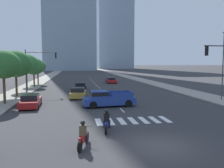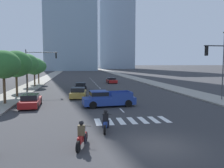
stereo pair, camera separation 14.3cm
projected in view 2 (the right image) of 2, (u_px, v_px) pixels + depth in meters
The scene contains 20 objects.
ground_plane at pixel (157, 146), 12.79m from camera, with size 800.00×800.00×0.00m, color #333335.
sidewalk_east at pixel (166, 86), 44.30m from camera, with size 4.00×260.00×0.15m, color gray.
sidewalk_west at pixel (26, 89), 40.27m from camera, with size 4.00×260.00×0.15m, color gray.
crosswalk_near at pixel (132, 120), 18.32m from camera, with size 5.85×2.21×0.01m.
lane_divider_center at pixel (98, 86), 45.85m from camera, with size 0.14×50.00×0.01m.
motorcycle_lead at pixel (82, 137), 12.50m from camera, with size 0.90×2.12×1.49m.
motorcycle_trailing at pixel (106, 122), 15.46m from camera, with size 0.79×2.13×1.49m.
pickup_truck at pixel (106, 99), 24.17m from camera, with size 5.57×2.40×1.67m.
sedan_gold_0 at pixel (78, 93), 30.25m from camera, with size 2.31×4.50×1.35m.
sedan_red_1 at pixel (31, 101), 24.02m from camera, with size 1.98×4.82×1.33m.
sedan_black_2 at pixel (80, 86), 39.53m from camera, with size 1.90×4.25×1.21m.
sedan_red_3 at pixel (112, 81), 52.05m from camera, with size 1.99×4.40×1.23m.
traffic_signal_far at pixel (38, 63), 34.79m from camera, with size 4.93×0.28×6.37m.
street_lamp_east at pixel (223, 61), 27.55m from camera, with size 0.50×0.24×8.07m.
street_tree_nearest at pixel (3, 65), 24.80m from camera, with size 3.57×3.57×5.74m.
street_tree_second at pixel (16, 64), 30.12m from camera, with size 4.06×4.06×5.98m.
street_tree_third at pixel (27, 64), 36.72m from camera, with size 3.78×3.78×5.83m.
street_tree_fourth at pixel (34, 66), 43.70m from camera, with size 3.80×3.80×5.38m.
street_tree_fifth at pixel (38, 66), 48.62m from camera, with size 3.33×3.33×5.08m.
office_tower_center_skyline at pixel (115, 16), 181.41m from camera, with size 26.08×29.03×92.19m.
Camera 2 is at (-4.41, -11.88, 4.56)m, focal length 37.16 mm.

